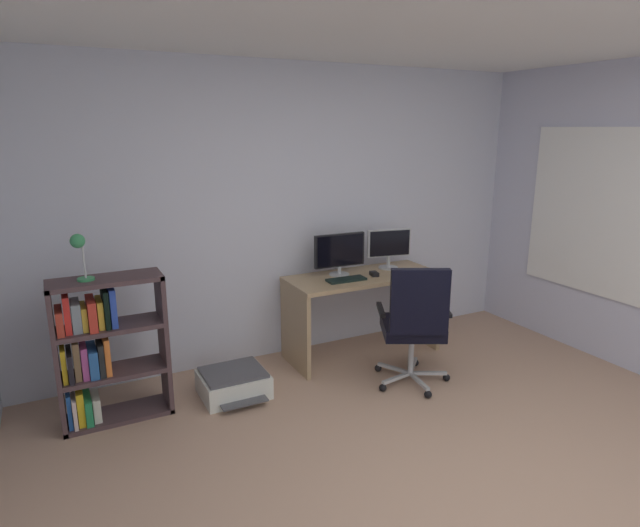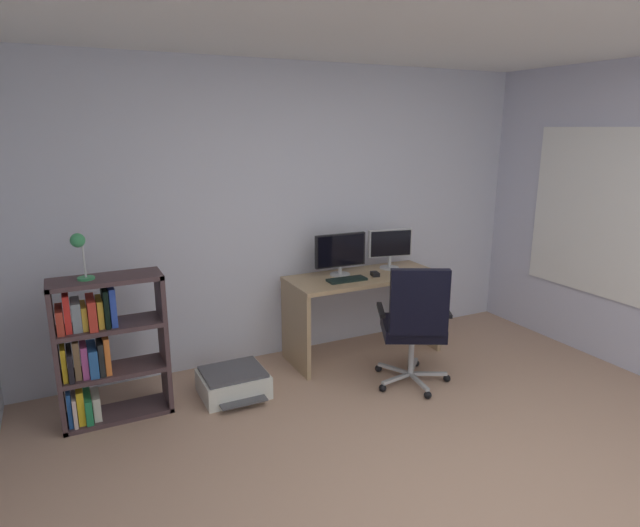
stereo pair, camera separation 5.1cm
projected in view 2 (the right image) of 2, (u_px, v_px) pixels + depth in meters
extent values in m
cube|color=tan|center=(487.00, 523.00, 2.82)|extent=(4.74, 5.06, 0.02)
cube|color=silver|center=(291.00, 213.00, 4.73)|extent=(4.74, 0.10, 2.56)
cube|color=white|center=(611.00, 214.00, 4.54)|extent=(0.01, 1.49, 1.37)
cube|color=white|center=(610.00, 215.00, 4.53)|extent=(0.02, 1.57, 1.45)
cube|color=tan|center=(364.00, 277.00, 4.73)|extent=(1.37, 0.56, 0.04)
cube|color=tan|center=(296.00, 329.00, 4.53)|extent=(0.04, 0.54, 0.71)
cube|color=tan|center=(423.00, 306.00, 5.11)|extent=(0.04, 0.54, 0.71)
cylinder|color=#B2B5B7|center=(340.00, 274.00, 4.73)|extent=(0.18, 0.18, 0.01)
cylinder|color=#B2B5B7|center=(340.00, 269.00, 4.71)|extent=(0.03, 0.03, 0.08)
cube|color=black|center=(340.00, 250.00, 4.67)|extent=(0.48, 0.06, 0.29)
cube|color=black|center=(341.00, 251.00, 4.65)|extent=(0.44, 0.02, 0.27)
cylinder|color=#B2B5B7|center=(389.00, 268.00, 4.95)|extent=(0.18, 0.18, 0.01)
cylinder|color=#B2B5B7|center=(390.00, 261.00, 4.93)|extent=(0.03, 0.03, 0.12)
cube|color=#B7BABC|center=(390.00, 243.00, 4.89)|extent=(0.41, 0.12, 0.25)
cube|color=black|center=(391.00, 243.00, 4.87)|extent=(0.38, 0.08, 0.23)
cube|color=black|center=(347.00, 280.00, 4.55)|extent=(0.34, 0.14, 0.02)
cube|color=black|center=(375.00, 274.00, 4.70)|extent=(0.08, 0.11, 0.03)
cube|color=#B7BABC|center=(429.00, 374.00, 4.35)|extent=(0.28, 0.17, 0.02)
sphere|color=black|center=(447.00, 378.00, 4.35)|extent=(0.06, 0.06, 0.06)
cube|color=#B7BABC|center=(413.00, 366.00, 4.49)|extent=(0.24, 0.23, 0.02)
sphere|color=black|center=(416.00, 363.00, 4.63)|extent=(0.06, 0.06, 0.06)
cube|color=#B7BABC|center=(394.00, 369.00, 4.44)|extent=(0.16, 0.28, 0.02)
sphere|color=black|center=(378.00, 368.00, 4.53)|extent=(0.06, 0.06, 0.06)
cube|color=#B7BABC|center=(397.00, 378.00, 4.27)|extent=(0.30, 0.08, 0.02)
sphere|color=black|center=(383.00, 388.00, 4.19)|extent=(0.06, 0.06, 0.06)
cube|color=#B7BABC|center=(419.00, 382.00, 4.21)|extent=(0.08, 0.30, 0.02)
sphere|color=black|center=(428.00, 395.00, 4.08)|extent=(0.06, 0.06, 0.06)
cylinder|color=#B7BABC|center=(411.00, 354.00, 4.31)|extent=(0.04, 0.04, 0.35)
cube|color=black|center=(412.00, 328.00, 4.25)|extent=(0.62, 0.61, 0.10)
cube|color=black|center=(419.00, 302.00, 3.93)|extent=(0.42, 0.26, 0.50)
cube|color=black|center=(381.00, 310.00, 4.22)|extent=(0.18, 0.29, 0.03)
cube|color=black|center=(446.00, 310.00, 4.21)|extent=(0.18, 0.29, 0.03)
cube|color=#483437|center=(56.00, 358.00, 3.58)|extent=(0.03, 0.29, 1.04)
cube|color=#483437|center=(164.00, 340.00, 3.88)|extent=(0.03, 0.29, 1.04)
cube|color=#483437|center=(105.00, 280.00, 3.60)|extent=(0.74, 0.29, 0.03)
cube|color=#483437|center=(119.00, 413.00, 3.85)|extent=(0.74, 0.29, 0.03)
cube|color=#483437|center=(114.00, 371.00, 3.77)|extent=(0.67, 0.29, 0.03)
cube|color=#483437|center=(110.00, 326.00, 3.69)|extent=(0.67, 0.29, 0.03)
cube|color=#2458AB|center=(69.00, 405.00, 3.68)|extent=(0.03, 0.23, 0.25)
cube|color=beige|center=(74.00, 407.00, 3.69)|extent=(0.03, 0.25, 0.21)
cube|color=gold|center=(80.00, 403.00, 3.71)|extent=(0.04, 0.21, 0.25)
cube|color=#22814C|center=(88.00, 406.00, 3.73)|extent=(0.05, 0.25, 0.18)
cube|color=silver|center=(96.00, 404.00, 3.77)|extent=(0.05, 0.21, 0.17)
cube|color=yellow|center=(64.00, 361.00, 3.61)|extent=(0.03, 0.23, 0.24)
cube|color=black|center=(70.00, 363.00, 3.62)|extent=(0.03, 0.25, 0.20)
cube|color=brown|center=(76.00, 356.00, 3.64)|extent=(0.04, 0.22, 0.27)
cube|color=#A14383|center=(84.00, 358.00, 3.67)|extent=(0.04, 0.24, 0.23)
cube|color=#275A9E|center=(93.00, 359.00, 3.68)|extent=(0.06, 0.25, 0.20)
cube|color=black|center=(100.00, 355.00, 3.70)|extent=(0.03, 0.24, 0.23)
cube|color=orange|center=(106.00, 352.00, 3.72)|extent=(0.04, 0.23, 0.27)
cube|color=#BE3B2A|center=(60.00, 320.00, 3.53)|extent=(0.04, 0.23, 0.16)
cube|color=red|center=(67.00, 311.00, 3.55)|extent=(0.04, 0.21, 0.26)
cube|color=gray|center=(76.00, 314.00, 3.58)|extent=(0.06, 0.21, 0.20)
cube|color=gold|center=(84.00, 316.00, 3.60)|extent=(0.03, 0.21, 0.16)
cube|color=red|center=(91.00, 312.00, 3.60)|extent=(0.05, 0.25, 0.21)
cube|color=gold|center=(100.00, 312.00, 3.64)|extent=(0.04, 0.21, 0.19)
cube|color=black|center=(105.00, 306.00, 3.65)|extent=(0.03, 0.25, 0.26)
cube|color=#2947B2|center=(112.00, 305.00, 3.67)|extent=(0.04, 0.22, 0.27)
cylinder|color=#369456|center=(86.00, 278.00, 3.55)|extent=(0.11, 0.11, 0.02)
cylinder|color=silver|center=(84.00, 261.00, 3.52)|extent=(0.01, 0.01, 0.22)
sphere|color=#369456|center=(78.00, 240.00, 3.47)|extent=(0.09, 0.09, 0.09)
cube|color=silver|center=(233.00, 384.00, 4.14)|extent=(0.50, 0.42, 0.18)
cube|color=#4C4C51|center=(233.00, 372.00, 4.11)|extent=(0.46, 0.39, 0.02)
cube|color=#4C4C51|center=(244.00, 402.00, 3.93)|extent=(0.35, 0.10, 0.01)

